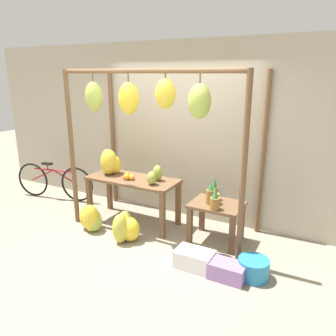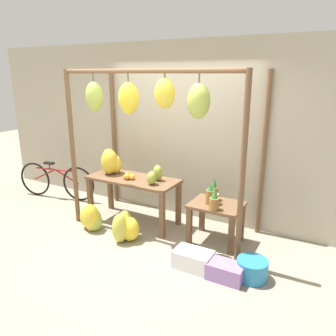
{
  "view_description": "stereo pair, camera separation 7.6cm",
  "coord_description": "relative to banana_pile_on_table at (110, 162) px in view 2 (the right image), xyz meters",
  "views": [
    {
      "loc": [
        2.25,
        -3.34,
        2.31
      ],
      "look_at": [
        0.12,
        0.66,
        0.99
      ],
      "focal_mm": 35.0,
      "sensor_mm": 36.0,
      "label": 1
    },
    {
      "loc": [
        2.31,
        -3.31,
        2.31
      ],
      "look_at": [
        0.12,
        0.66,
        0.99
      ],
      "focal_mm": 35.0,
      "sensor_mm": 36.0,
      "label": 2
    }
  ],
  "objects": [
    {
      "name": "fruit_crate_purple",
      "position": [
        2.27,
        -0.8,
        -0.82
      ],
      "size": [
        0.42,
        0.26,
        0.2
      ],
      "color": "#9970B7",
      "rests_on": "ground_plane"
    },
    {
      "name": "banana_pile_ground_left",
      "position": [
        0.05,
        -0.57,
        -0.74
      ],
      "size": [
        0.49,
        0.41,
        0.43
      ],
      "color": "#9EB247",
      "rests_on": "ground_plane"
    },
    {
      "name": "banana_pile_on_table",
      "position": [
        0.0,
        0.0,
        0.0
      ],
      "size": [
        0.42,
        0.42,
        0.41
      ],
      "color": "gold",
      "rests_on": "display_table_main"
    },
    {
      "name": "stall_awning",
      "position": [
        0.98,
        -0.3,
        0.86
      ],
      "size": [
        2.72,
        1.17,
        2.36
      ],
      "color": "brown",
      "rests_on": "ground_plane"
    },
    {
      "name": "banana_pile_ground_right",
      "position": [
        0.68,
        -0.59,
        -0.73
      ],
      "size": [
        0.48,
        0.46,
        0.43
      ],
      "color": "yellow",
      "rests_on": "ground_plane"
    },
    {
      "name": "pineapple_cluster",
      "position": [
        1.8,
        -0.05,
        -0.23
      ],
      "size": [
        0.26,
        0.45,
        0.32
      ],
      "color": "olive",
      "rests_on": "display_table_side"
    },
    {
      "name": "fruit_crate_white",
      "position": [
        1.84,
        -0.76,
        -0.81
      ],
      "size": [
        0.46,
        0.29,
        0.22
      ],
      "color": "silver",
      "rests_on": "ground_plane"
    },
    {
      "name": "parked_bicycle",
      "position": [
        -1.44,
        0.13,
        -0.58
      ],
      "size": [
        1.6,
        0.35,
        0.7
      ],
      "color": "black",
      "rests_on": "ground_plane"
    },
    {
      "name": "display_table_side",
      "position": [
        1.84,
        -0.01,
        -0.48
      ],
      "size": [
        0.71,
        0.56,
        0.58
      ],
      "color": "brown",
      "rests_on": "ground_plane"
    },
    {
      "name": "orange_pile",
      "position": [
        0.43,
        -0.1,
        -0.14
      ],
      "size": [
        0.21,
        0.18,
        0.09
      ],
      "color": "orange",
      "rests_on": "display_table_main"
    },
    {
      "name": "shop_wall_back",
      "position": [
        0.97,
        0.66,
        0.47
      ],
      "size": [
        8.0,
        0.08,
        2.8
      ],
      "color": "#B2A893",
      "rests_on": "ground_plane"
    },
    {
      "name": "ground_plane",
      "position": [
        0.97,
        -0.7,
        -0.93
      ],
      "size": [
        20.0,
        20.0,
        0.0
      ],
      "primitive_type": "plane",
      "color": "gray"
    },
    {
      "name": "blue_bucket",
      "position": [
        2.53,
        -0.63,
        -0.81
      ],
      "size": [
        0.36,
        0.36,
        0.24
      ],
      "color": "teal",
      "rests_on": "ground_plane"
    },
    {
      "name": "display_table_main",
      "position": [
        0.46,
        -0.04,
        -0.31
      ],
      "size": [
        1.44,
        0.61,
        0.74
      ],
      "color": "brown",
      "rests_on": "ground_plane"
    },
    {
      "name": "papaya_pile",
      "position": [
        0.87,
        -0.05,
        -0.07
      ],
      "size": [
        0.21,
        0.39,
        0.24
      ],
      "color": "#93A33D",
      "rests_on": "display_table_main"
    }
  ]
}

